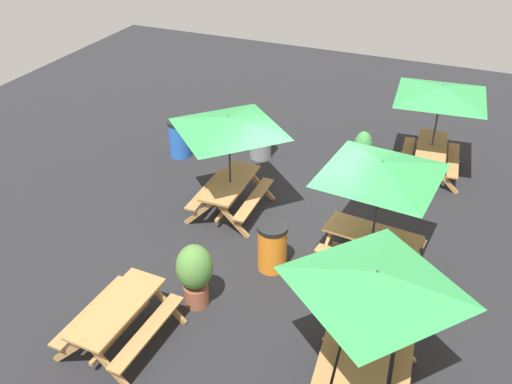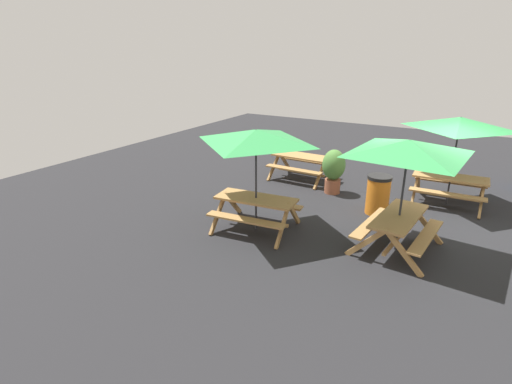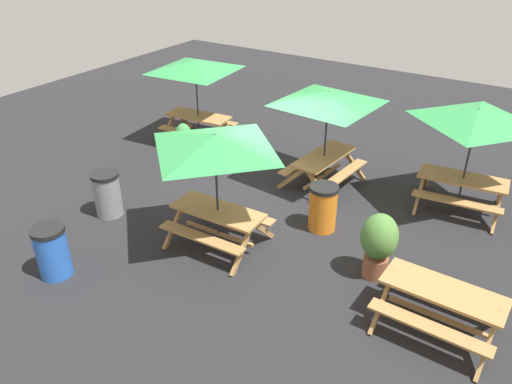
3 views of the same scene
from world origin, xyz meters
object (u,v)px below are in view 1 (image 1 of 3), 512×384
(picnic_table_4, at_px, (229,131))
(potted_plant_1, at_px, (195,272))
(trash_bin_orange, at_px, (272,247))
(trash_bin_gray, at_px, (260,140))
(trash_bin_blue, at_px, (180,138))
(picnic_table_0, at_px, (375,289))
(potted_plant_0, at_px, (362,154))
(picnic_table_3, at_px, (381,177))
(picnic_table_2, at_px, (118,316))
(picnic_table_1, at_px, (441,98))

(picnic_table_4, xyz_separation_m, potted_plant_1, (-2.93, -0.70, -1.27))
(trash_bin_orange, relative_size, trash_bin_gray, 1.00)
(trash_bin_blue, distance_m, trash_bin_orange, 5.14)
(picnic_table_0, distance_m, potted_plant_0, 6.67)
(picnic_table_3, height_order, trash_bin_gray, picnic_table_3)
(potted_plant_1, bearing_deg, trash_bin_gray, 11.07)
(picnic_table_2, bearing_deg, trash_bin_blue, 22.80)
(picnic_table_3, xyz_separation_m, picnic_table_4, (0.63, 3.28, 0.00))
(potted_plant_0, relative_size, potted_plant_1, 0.94)
(picnic_table_4, height_order, trash_bin_orange, picnic_table_4)
(potted_plant_0, bearing_deg, potted_plant_1, 164.60)
(picnic_table_4, distance_m, potted_plant_1, 3.27)
(potted_plant_1, bearing_deg, picnic_table_3, -48.41)
(picnic_table_2, relative_size, picnic_table_3, 0.65)
(trash_bin_gray, bearing_deg, trash_bin_orange, -154.44)
(picnic_table_2, distance_m, trash_bin_gray, 6.84)
(trash_bin_orange, relative_size, potted_plant_1, 0.78)
(picnic_table_3, distance_m, trash_bin_blue, 6.34)
(potted_plant_1, bearing_deg, picnic_table_4, 13.44)
(picnic_table_0, xyz_separation_m, trash_bin_orange, (2.15, 2.31, -1.49))
(trash_bin_gray, height_order, potted_plant_0, potted_plant_0)
(picnic_table_2, height_order, trash_bin_gray, trash_bin_gray)
(picnic_table_4, bearing_deg, potted_plant_0, -41.21)
(picnic_table_0, xyz_separation_m, picnic_table_1, (7.07, 0.10, 0.00))
(picnic_table_0, xyz_separation_m, picnic_table_2, (-0.60, 3.88, -1.43))
(picnic_table_4, relative_size, trash_bin_blue, 2.38)
(trash_bin_blue, bearing_deg, picnic_table_2, -159.08)
(picnic_table_0, relative_size, potted_plant_1, 1.86)
(picnic_table_3, height_order, trash_bin_orange, picnic_table_3)
(picnic_table_1, relative_size, trash_bin_blue, 2.87)
(trash_bin_blue, distance_m, potted_plant_1, 5.69)
(picnic_table_1, bearing_deg, picnic_table_3, 168.09)
(picnic_table_0, distance_m, trash_bin_orange, 3.49)
(picnic_table_4, bearing_deg, trash_bin_orange, -134.46)
(trash_bin_orange, bearing_deg, picnic_table_0, -133.03)
(potted_plant_0, height_order, potted_plant_1, potted_plant_1)
(picnic_table_4, relative_size, potted_plant_1, 1.86)
(picnic_table_1, height_order, picnic_table_3, same)
(trash_bin_blue, bearing_deg, potted_plant_1, -147.67)
(trash_bin_blue, bearing_deg, picnic_table_3, -114.08)
(picnic_table_0, xyz_separation_m, potted_plant_1, (0.68, 3.17, -1.27))
(picnic_table_4, height_order, potted_plant_0, picnic_table_4)
(picnic_table_3, xyz_separation_m, trash_bin_orange, (-0.82, 1.72, -1.49))
(picnic_table_3, height_order, potted_plant_0, picnic_table_3)
(trash_bin_gray, relative_size, potted_plant_0, 0.83)
(trash_bin_blue, distance_m, trash_bin_gray, 2.09)
(picnic_table_3, relative_size, potted_plant_0, 2.39)
(picnic_table_1, height_order, potted_plant_1, picnic_table_1)
(picnic_table_3, distance_m, trash_bin_gray, 5.12)
(picnic_table_4, relative_size, trash_bin_gray, 2.38)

